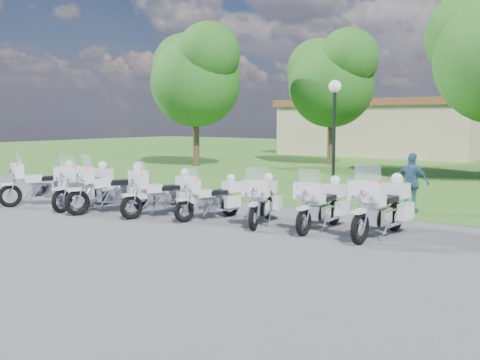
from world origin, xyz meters
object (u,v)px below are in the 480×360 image
Objects in this scene: motorcycle_4 at (212,197)px; lamp_post at (335,108)px; motorcycle_1 at (86,185)px; motorcycle_0 at (45,182)px; motorcycle_2 at (113,187)px; motorcycle_7 at (382,206)px; bystander_c at (412,183)px; motorcycle_6 at (322,203)px; motorcycle_5 at (263,199)px; motorcycle_3 at (163,192)px.

motorcycle_4 is 6.81m from lamp_post.
motorcycle_0 is at bearing 2.88° from motorcycle_1.
motorcycle_0 is 0.97× the size of motorcycle_1.
motorcycle_7 is (7.52, 1.40, -0.00)m from motorcycle_2.
lamp_post is at bearing -26.71° from bystander_c.
motorcycle_0 is 0.59× the size of lamp_post.
motorcycle_6 is 6.83m from lamp_post.
bystander_c is at bearing -32.42° from lamp_post.
motorcycle_5 is 3.06m from motorcycle_7.
motorcycle_2 reaches higher than motorcycle_5.
motorcycle_2 is at bearing 14.00° from motorcycle_7.
bystander_c is at bearing -130.92° from motorcycle_0.
motorcycle_7 is (3.04, 0.33, 0.08)m from motorcycle_5.
motorcycle_2 is 6.19m from motorcycle_6.
motorcycle_4 is (3.00, 0.83, -0.12)m from motorcycle_2.
bystander_c reaches higher than motorcycle_7.
motorcycle_1 is 1.19m from motorcycle_2.
motorcycle_1 is 4.28m from motorcycle_4.
motorcycle_0 reaches higher than motorcycle_3.
motorcycle_7 is at bearing -152.02° from motorcycle_2.
motorcycle_4 is at bearing -145.96° from motorcycle_3.
motorcycle_5 is (7.23, 1.45, -0.07)m from motorcycle_0.
motorcycle_1 is 7.36m from motorcycle_6.
motorcycle_2 reaches higher than motorcycle_0.
motorcycle_7 is 0.63× the size of lamp_post.
motorcycle_1 is 1.08× the size of motorcycle_6.
motorcycle_0 is 1.04× the size of motorcycle_6.
bystander_c is (4.03, 4.06, 0.26)m from motorcycle_4.
motorcycle_6 is (1.57, 0.27, 0.01)m from motorcycle_5.
motorcycle_1 is 1.18× the size of motorcycle_4.
motorcycle_1 is at bearing 24.80° from motorcycle_3.
lamp_post is (-1.03, 6.10, 2.42)m from motorcycle_5.
motorcycle_6 is (6.05, 1.33, -0.08)m from motorcycle_2.
motorcycle_2 reaches higher than motorcycle_3.
motorcycle_2 is 1.15× the size of motorcycle_5.
motorcycle_3 is (4.36, 0.77, -0.05)m from motorcycle_0.
motorcycle_4 is 3.09m from motorcycle_6.
motorcycle_7 is (4.52, 0.57, 0.12)m from motorcycle_4.
motorcycle_0 is 11.11m from bystander_c.
motorcycle_1 is 5.78m from motorcycle_5.
motorcycle_0 is 0.94× the size of motorcycle_7.
motorcycle_1 reaches higher than motorcycle_6.
motorcycle_4 is 0.51× the size of lamp_post.
lamp_post is (0.45, 6.33, 2.46)m from motorcycle_4.
motorcycle_4 is at bearing -11.89° from motorcycle_5.
motorcycle_4 is 5.73m from bystander_c.
motorcycle_2 is (1.19, 0.03, 0.02)m from motorcycle_1.
motorcycle_5 is at bearing -156.14° from motorcycle_4.
lamp_post is at bearing -67.24° from motorcycle_6.
lamp_post is (1.83, 6.77, 2.40)m from motorcycle_3.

